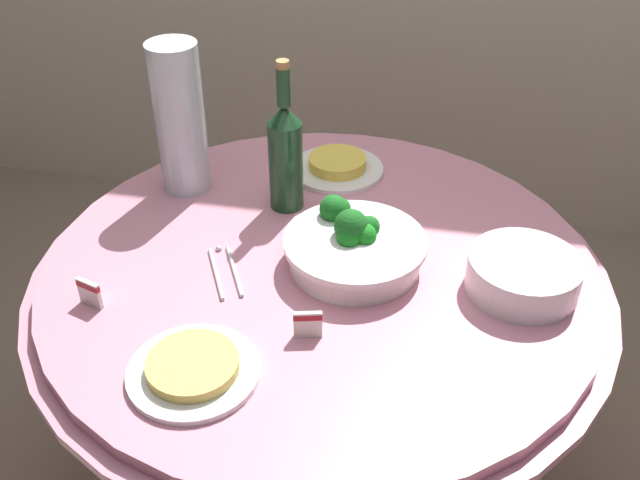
{
  "coord_description": "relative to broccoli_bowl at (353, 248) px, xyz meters",
  "views": [
    {
      "loc": [
        0.22,
        -1.12,
        1.61
      ],
      "look_at": [
        0.0,
        0.0,
        0.79
      ],
      "focal_mm": 40.52,
      "sensor_mm": 36.0,
      "label": 1
    }
  ],
  "objects": [
    {
      "name": "broccoli_bowl",
      "position": [
        0.0,
        0.0,
        0.0
      ],
      "size": [
        0.28,
        0.28,
        0.12
      ],
      "color": "white",
      "rests_on": "buffet_table"
    },
    {
      "name": "wine_bottle",
      "position": [
        -0.18,
        0.18,
        0.09
      ],
      "size": [
        0.07,
        0.07,
        0.34
      ],
      "color": "#173E20",
      "rests_on": "buffet_table"
    },
    {
      "name": "buffet_table",
      "position": [
        -0.07,
        -0.0,
        -0.4
      ],
      "size": [
        1.16,
        1.16,
        0.74
      ],
      "color": "maroon",
      "rests_on": "ground_plane"
    },
    {
      "name": "decorative_fruit_vase",
      "position": [
        -0.42,
        0.22,
        0.12
      ],
      "size": [
        0.11,
        0.11,
        0.34
      ],
      "color": "silver",
      "rests_on": "buffet_table"
    },
    {
      "name": "serving_tongs",
      "position": [
        -0.24,
        -0.07,
        -0.04
      ],
      "size": [
        0.11,
        0.16,
        0.01
      ],
      "color": "silver",
      "rests_on": "buffet_table"
    },
    {
      "name": "label_placard_front",
      "position": [
        -0.45,
        -0.22,
        -0.01
      ],
      "size": [
        0.05,
        0.02,
        0.05
      ],
      "color": "white",
      "rests_on": "buffet_table"
    },
    {
      "name": "label_placard_mid",
      "position": [
        -0.04,
        -0.22,
        -0.01
      ],
      "size": [
        0.05,
        0.02,
        0.05
      ],
      "color": "white",
      "rests_on": "buffet_table"
    },
    {
      "name": "food_plate_noodles",
      "position": [
        -0.21,
        -0.35,
        -0.03
      ],
      "size": [
        0.22,
        0.22,
        0.03
      ],
      "color": "white",
      "rests_on": "buffet_table"
    },
    {
      "name": "plate_stack",
      "position": [
        0.32,
        -0.02,
        -0.0
      ],
      "size": [
        0.21,
        0.21,
        0.07
      ],
      "color": "white",
      "rests_on": "buffet_table"
    },
    {
      "name": "food_plate_fried_egg",
      "position": [
        -0.09,
        0.35,
        -0.02
      ],
      "size": [
        0.22,
        0.22,
        0.04
      ],
      "color": "white",
      "rests_on": "buffet_table"
    }
  ]
}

